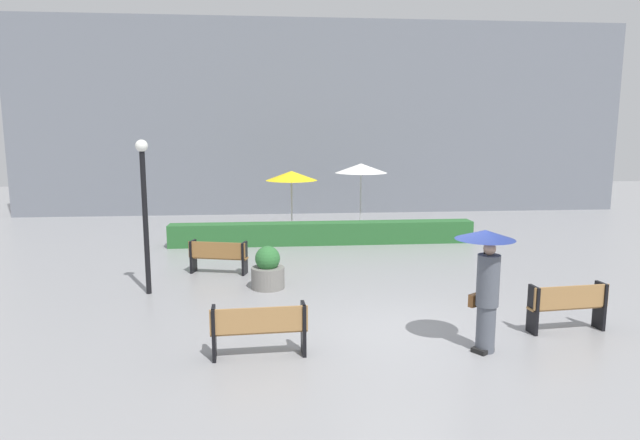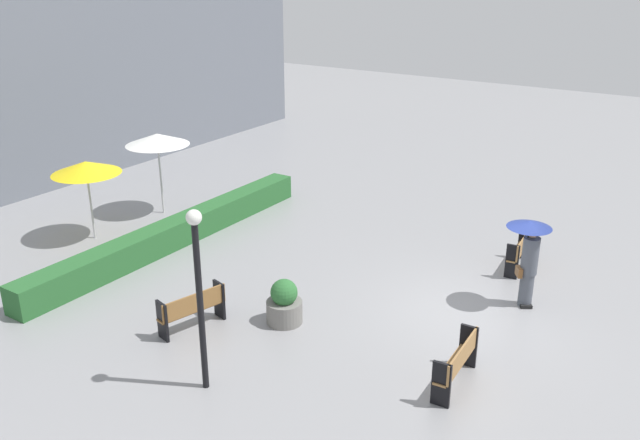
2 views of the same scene
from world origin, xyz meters
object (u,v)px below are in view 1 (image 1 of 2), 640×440
object	(u,v)px
bench_far_left	(218,255)
planter_pot	(268,270)
bench_near_left	(259,327)
pedestrian_with_umbrella	(486,273)
lamp_post	(144,200)
bench_near_right	(568,304)
patio_umbrella_white	(361,168)
patio_umbrella_yellow	(291,176)

from	to	relation	value
bench_far_left	planter_pot	xyz separation A→B (m)	(1.31, -1.50, -0.06)
bench_far_left	bench_near_left	distance (m)	5.73
pedestrian_with_umbrella	bench_near_left	bearing A→B (deg)	179.00
bench_far_left	lamp_post	size ratio (longest dim) A/B	0.44
bench_near_right	patio_umbrella_white	distance (m)	11.14
bench_near_left	lamp_post	size ratio (longest dim) A/B	0.45
bench_near_right	patio_umbrella_yellow	distance (m)	12.01
patio_umbrella_yellow	planter_pot	bearing A→B (deg)	-96.85
planter_pot	bench_near_left	bearing A→B (deg)	-91.89
planter_pot	lamp_post	bearing A→B (deg)	-176.14
bench_far_left	bench_near_left	xyz separation A→B (m)	(1.18, -5.61, 0.02)
lamp_post	pedestrian_with_umbrella	bearing A→B (deg)	-31.69
bench_far_left	bench_near_left	bearing A→B (deg)	-78.14
patio_umbrella_yellow	patio_umbrella_white	xyz separation A→B (m)	(2.59, -0.14, 0.27)
patio_umbrella_yellow	patio_umbrella_white	distance (m)	2.61
bench_near_left	planter_pot	bearing A→B (deg)	88.11
planter_pot	lamp_post	distance (m)	3.29
bench_near_right	pedestrian_with_umbrella	xyz separation A→B (m)	(-1.93, -0.73, 0.84)
bench_far_left	bench_near_left	world-z (taller)	bench_near_left
bench_far_left	planter_pot	size ratio (longest dim) A/B	1.53
bench_near_right	pedestrian_with_umbrella	bearing A→B (deg)	-159.44
bench_near_right	patio_umbrella_yellow	xyz separation A→B (m)	(-4.74, 10.92, 1.58)
bench_far_left	bench_near_right	xyz separation A→B (m)	(6.95, -4.95, 0.04)
pedestrian_with_umbrella	patio_umbrella_white	bearing A→B (deg)	91.04
bench_near_left	lamp_post	bearing A→B (deg)	123.89
bench_far_left	lamp_post	distance (m)	2.81
bench_near_right	lamp_post	distance (m)	9.17
bench_far_left	planter_pot	distance (m)	1.99
bench_far_left	bench_near_right	bearing A→B (deg)	-35.49
bench_near_left	patio_umbrella_yellow	distance (m)	11.73
bench_near_left	patio_umbrella_yellow	bearing A→B (deg)	84.91
bench_near_right	patio_umbrella_yellow	world-z (taller)	patio_umbrella_yellow
lamp_post	patio_umbrella_white	size ratio (longest dim) A/B	1.38
lamp_post	bench_far_left	bearing A→B (deg)	49.05
bench_near_left	bench_near_right	world-z (taller)	bench_near_right
patio_umbrella_white	bench_near_right	bearing A→B (deg)	-78.76
bench_near_right	patio_umbrella_white	world-z (taller)	patio_umbrella_white
patio_umbrella_white	lamp_post	bearing A→B (deg)	-129.83
patio_umbrella_white	patio_umbrella_yellow	bearing A→B (deg)	176.92
bench_far_left	bench_near_left	size ratio (longest dim) A/B	0.97
lamp_post	bench_near_left	bearing A→B (deg)	-56.11
planter_pot	lamp_post	xyz separation A→B (m)	(-2.77, -0.19, 1.77)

